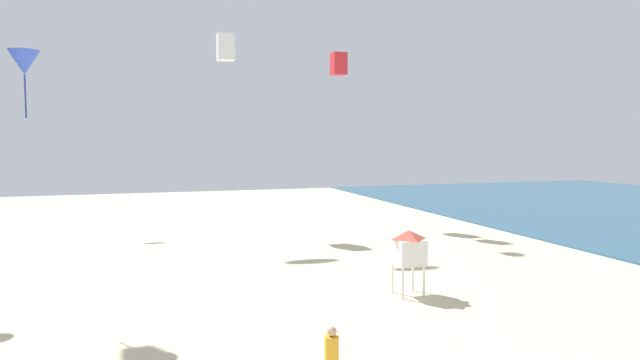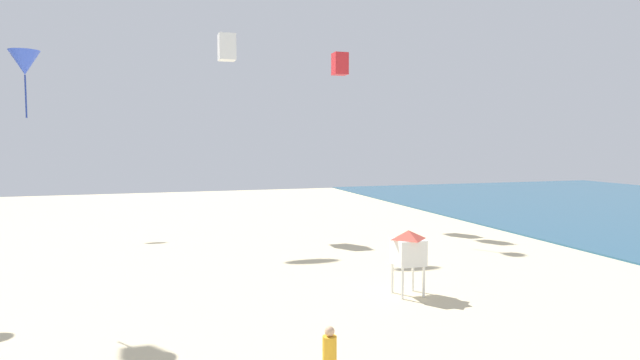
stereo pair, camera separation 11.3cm
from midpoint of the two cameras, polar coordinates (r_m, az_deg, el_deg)
name	(u,v)px [view 2 (the right image)]	position (r m, az deg, el deg)	size (l,w,h in m)	color
kite_flyer	(330,356)	(13.47, 1.27, -18.04)	(0.34, 0.34, 1.64)	#383D4C
lifeguard_stand	(408,248)	(21.45, 9.42, -7.11)	(1.10, 1.10, 2.55)	white
kite_red_box	(340,64)	(40.52, 2.19, 12.12)	(1.02, 1.02, 1.60)	red
kite_blue_delta_2	(24,63)	(22.22, -28.54, 10.79)	(1.05, 1.05, 2.38)	blue
kite_white_box	(227,47)	(37.79, -9.70, 13.61)	(1.11, 1.11, 1.74)	white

